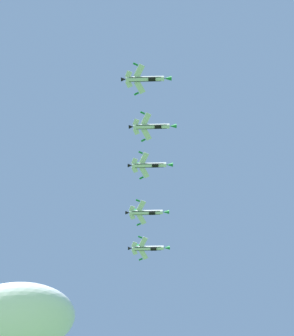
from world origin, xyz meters
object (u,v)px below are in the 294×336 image
fighter_jet_lead (149,248)px  fighter_jet_right_wing (150,165)px  fighter_jet_left_wing (147,212)px  fighter_jet_right_outer (146,79)px  fighter_jet_left_outer (152,126)px

fighter_jet_lead → fighter_jet_right_wing: bearing=2.0°
fighter_jet_left_wing → fighter_jet_right_wing: (6.49, -16.40, 4.19)m
fighter_jet_right_wing → fighter_jet_right_outer: (8.93, -31.84, -1.54)m
fighter_jet_lead → fighter_jet_left_outer: 50.64m
fighter_jet_right_wing → fighter_jet_lead: bearing=-178.0°
fighter_jet_left_outer → fighter_jet_lead: bearing=-177.4°
fighter_jet_left_wing → fighter_jet_right_outer: 50.71m
fighter_jet_lead → fighter_jet_right_wing: fighter_jet_right_wing is taller
fighter_jet_left_wing → fighter_jet_right_outer: size_ratio=1.00×
fighter_jet_right_wing → fighter_jet_left_outer: 16.15m
fighter_jet_left_wing → fighter_jet_right_outer: bearing=0.9°
fighter_jet_left_wing → fighter_jet_right_outer: fighter_jet_right_outer is taller
fighter_jet_right_wing → fighter_jet_right_outer: 33.10m
fighter_jet_left_wing → fighter_jet_right_outer: (15.42, -48.24, 2.65)m
fighter_jet_lead → fighter_jet_right_wing: (11.11, -32.63, 4.39)m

